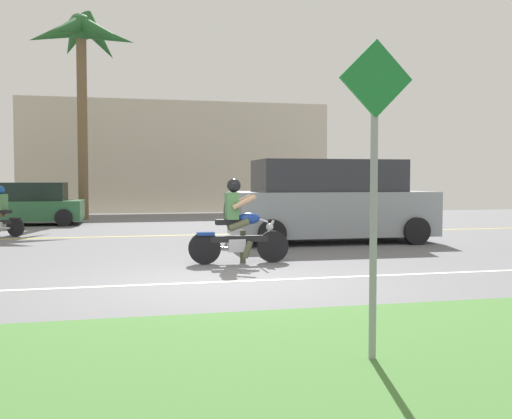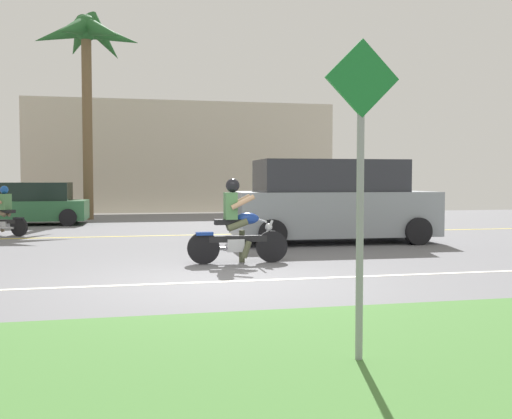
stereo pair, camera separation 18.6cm
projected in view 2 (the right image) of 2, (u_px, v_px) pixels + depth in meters
The scene contains 11 objects.
ground at pixel (196, 258), 11.83m from camera, with size 56.00×30.00×0.04m, color slate.
grass_median at pixel (301, 364), 4.91m from camera, with size 56.00×3.80×0.06m, color #477A38.
lane_line_near at pixel (219, 282), 8.98m from camera, with size 50.40×0.12×0.01m, color silver.
lane_line_far at pixel (175, 235), 16.41m from camera, with size 50.40×0.12×0.01m, color yellow.
motorcyclist at pixel (237, 228), 10.95m from camera, with size 1.84×0.60×1.54m.
suv_nearby at pixel (331, 202), 14.65m from camera, with size 5.04×2.33×1.99m.
parked_car_1 at pixel (33, 205), 20.32m from camera, with size 3.73×2.14×1.42m.
palm_tree_1 at pixel (88, 44), 22.67m from camera, with size 4.10×4.01×7.86m.
motorcyclist_distant at pixel (3, 215), 16.27m from camera, with size 1.41×0.91×1.35m.
street_sign at pixel (361, 170), 4.85m from camera, with size 0.62×0.06×2.64m.
building_far at pixel (181, 158), 29.56m from camera, with size 14.20×4.00×5.11m, color beige.
Camera 2 is at (-1.41, -8.74, 1.53)m, focal length 42.47 mm.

